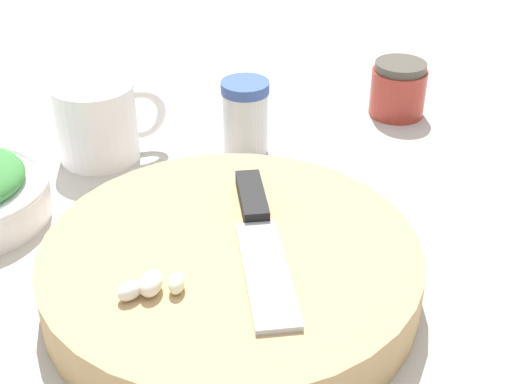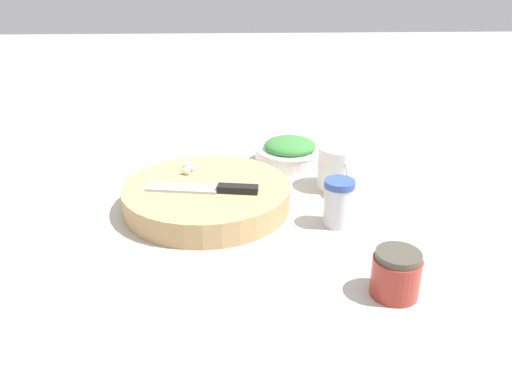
{
  "view_description": "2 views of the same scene",
  "coord_description": "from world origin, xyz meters",
  "px_view_note": "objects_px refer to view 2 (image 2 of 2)",
  "views": [
    {
      "loc": [
        -0.13,
        -0.55,
        0.39
      ],
      "look_at": [
        0.02,
        -0.05,
        0.07
      ],
      "focal_mm": 50.0,
      "sensor_mm": 36.0,
      "label": 1
    },
    {
      "loc": [
        0.83,
        -0.04,
        0.43
      ],
      "look_at": [
        0.01,
        -0.0,
        0.04
      ],
      "focal_mm": 35.0,
      "sensor_mm": 36.0,
      "label": 2
    }
  ],
  "objects_px": {
    "herb_bowl": "(290,152)",
    "coffee_mug": "(340,168)",
    "honey_jar": "(396,274)",
    "cutting_board": "(207,196)",
    "spice_jar": "(338,202)",
    "garlic_cloves": "(188,167)",
    "chef_knife": "(209,189)"
  },
  "relations": [
    {
      "from": "herb_bowl",
      "to": "coffee_mug",
      "type": "height_order",
      "value": "coffee_mug"
    },
    {
      "from": "herb_bowl",
      "to": "honey_jar",
      "type": "bearing_deg",
      "value": 10.61
    },
    {
      "from": "cutting_board",
      "to": "spice_jar",
      "type": "bearing_deg",
      "value": 71.7
    },
    {
      "from": "cutting_board",
      "to": "honey_jar",
      "type": "distance_m",
      "value": 0.39
    },
    {
      "from": "garlic_cloves",
      "to": "herb_bowl",
      "type": "xyz_separation_m",
      "value": [
        -0.15,
        0.22,
        -0.03
      ]
    },
    {
      "from": "coffee_mug",
      "to": "honey_jar",
      "type": "distance_m",
      "value": 0.36
    },
    {
      "from": "spice_jar",
      "to": "coffee_mug",
      "type": "distance_m",
      "value": 0.16
    },
    {
      "from": "herb_bowl",
      "to": "honey_jar",
      "type": "xyz_separation_m",
      "value": [
        0.5,
        0.09,
        0.0
      ]
    },
    {
      "from": "garlic_cloves",
      "to": "coffee_mug",
      "type": "xyz_separation_m",
      "value": [
        -0.01,
        0.3,
        -0.01
      ]
    },
    {
      "from": "cutting_board",
      "to": "coffee_mug",
      "type": "bearing_deg",
      "value": 106.65
    },
    {
      "from": "chef_knife",
      "to": "herb_bowl",
      "type": "height_order",
      "value": "herb_bowl"
    },
    {
      "from": "spice_jar",
      "to": "honey_jar",
      "type": "height_order",
      "value": "spice_jar"
    },
    {
      "from": "coffee_mug",
      "to": "honey_jar",
      "type": "relative_size",
      "value": 1.79
    },
    {
      "from": "cutting_board",
      "to": "coffee_mug",
      "type": "distance_m",
      "value": 0.28
    },
    {
      "from": "chef_knife",
      "to": "garlic_cloves",
      "type": "bearing_deg",
      "value": 33.86
    },
    {
      "from": "spice_jar",
      "to": "honey_jar",
      "type": "distance_m",
      "value": 0.21
    },
    {
      "from": "cutting_board",
      "to": "garlic_cloves",
      "type": "height_order",
      "value": "garlic_cloves"
    },
    {
      "from": "herb_bowl",
      "to": "honey_jar",
      "type": "distance_m",
      "value": 0.51
    },
    {
      "from": "spice_jar",
      "to": "herb_bowl",
      "type": "bearing_deg",
      "value": -169.75
    },
    {
      "from": "chef_knife",
      "to": "honey_jar",
      "type": "relative_size",
      "value": 3.02
    },
    {
      "from": "honey_jar",
      "to": "spice_jar",
      "type": "bearing_deg",
      "value": -168.87
    },
    {
      "from": "honey_jar",
      "to": "chef_knife",
      "type": "bearing_deg",
      "value": -133.83
    },
    {
      "from": "chef_knife",
      "to": "coffee_mug",
      "type": "distance_m",
      "value": 0.28
    },
    {
      "from": "chef_knife",
      "to": "spice_jar",
      "type": "relative_size",
      "value": 2.42
    },
    {
      "from": "chef_knife",
      "to": "coffee_mug",
      "type": "relative_size",
      "value": 1.68
    },
    {
      "from": "chef_knife",
      "to": "honey_jar",
      "type": "xyz_separation_m",
      "value": [
        0.26,
        0.27,
        -0.02
      ]
    },
    {
      "from": "spice_jar",
      "to": "coffee_mug",
      "type": "relative_size",
      "value": 0.69
    },
    {
      "from": "cutting_board",
      "to": "spice_jar",
      "type": "distance_m",
      "value": 0.25
    },
    {
      "from": "coffee_mug",
      "to": "honey_jar",
      "type": "xyz_separation_m",
      "value": [
        0.36,
        0.01,
        -0.01
      ]
    },
    {
      "from": "garlic_cloves",
      "to": "herb_bowl",
      "type": "bearing_deg",
      "value": 123.82
    },
    {
      "from": "herb_bowl",
      "to": "spice_jar",
      "type": "height_order",
      "value": "spice_jar"
    },
    {
      "from": "chef_knife",
      "to": "cutting_board",
      "type": "bearing_deg",
      "value": 21.84
    }
  ]
}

